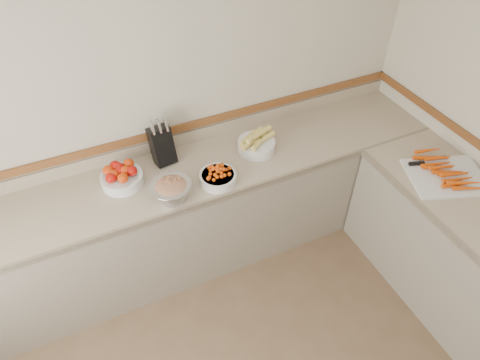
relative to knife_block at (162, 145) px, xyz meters
name	(u,v)px	position (x,y,z in m)	size (l,w,h in m)	color
back_wall	(153,103)	(0.01, 0.13, 0.26)	(4.00, 4.00, 0.00)	#BBB19A
counter_back	(180,219)	(0.01, -0.19, -0.59)	(4.00, 0.65, 1.08)	gray
knife_block	(162,145)	(0.00, 0.00, 0.00)	(0.17, 0.19, 0.36)	black
tomato_bowl	(121,176)	(-0.33, -0.11, -0.08)	(0.28, 0.28, 0.14)	silver
cherry_tomato_bowl	(218,177)	(0.27, -0.37, -0.10)	(0.25, 0.25, 0.14)	silver
corn_bowl	(256,143)	(0.65, -0.18, -0.08)	(0.30, 0.28, 0.16)	silver
rhubarb_bowl	(171,190)	(-0.07, -0.40, -0.07)	(0.27, 0.27, 0.15)	#B2B2BA
cutting_board	(445,173)	(1.71, -0.98, -0.12)	(0.62, 0.56, 0.07)	silver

